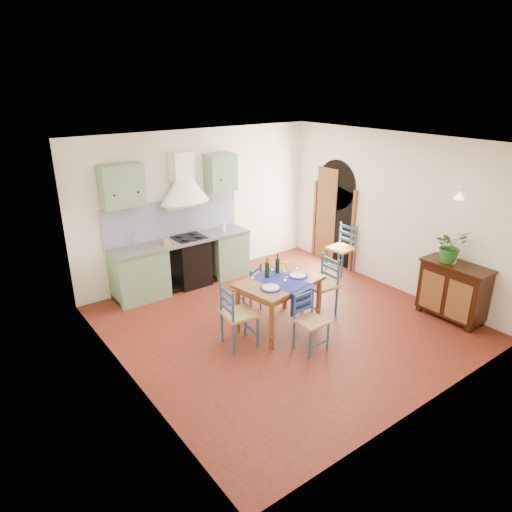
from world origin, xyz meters
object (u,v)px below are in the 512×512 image
at_px(sideboard, 453,289).
at_px(potted_plant, 451,246).
at_px(chair_near, 310,321).
at_px(dining_table, 280,286).

relative_size(sideboard, potted_plant, 1.98).
relative_size(chair_near, sideboard, 0.81).
relative_size(dining_table, potted_plant, 2.58).
bearing_deg(dining_table, potted_plant, -28.10).
bearing_deg(potted_plant, dining_table, 151.90).
xyz_separation_m(sideboard, potted_plant, (-0.02, 0.15, 0.69)).
height_order(dining_table, sideboard, dining_table).
distance_m(dining_table, sideboard, 2.79).
distance_m(sideboard, potted_plant, 0.71).
bearing_deg(sideboard, potted_plant, 98.50).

